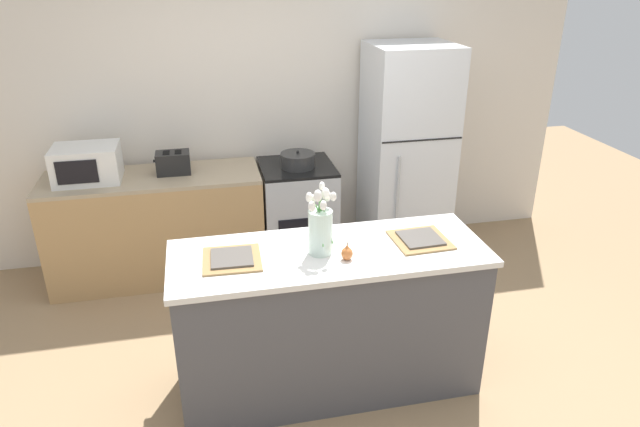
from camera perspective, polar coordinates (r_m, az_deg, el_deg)
The scene contains 13 objects.
ground_plane at distance 3.75m, azimuth 0.85°, elevation -16.41°, with size 10.00×10.00×0.00m, color #997A56.
back_wall at distance 4.94m, azimuth -4.43°, elevation 11.39°, with size 5.20×0.08×2.70m.
kitchen_island at distance 3.47m, azimuth 0.90°, elevation -10.54°, with size 1.80×0.66×0.93m.
back_counter at distance 4.82m, azimuth -15.94°, elevation -1.28°, with size 1.68×0.60×0.88m.
stove_range at distance 4.86m, azimuth -2.25°, elevation -0.07°, with size 0.60×0.61×0.88m.
refrigerator at distance 4.93m, azimuth 8.64°, elevation 5.89°, with size 0.68×0.67×1.82m.
flower_vase at distance 3.13m, azimuth 0.03°, elevation -1.36°, with size 0.16×0.16×0.41m.
pear_figurine at distance 3.11m, azimuth 2.72°, elevation -3.95°, with size 0.06×0.06×0.11m.
plate_setting_left at distance 3.16m, azimuth -8.80°, elevation -4.48°, with size 0.33×0.33×0.02m.
plate_setting_right at distance 3.38m, azimuth 10.00°, elevation -2.55°, with size 0.33×0.33×0.02m.
toaster at distance 4.64m, azimuth -14.47°, elevation 4.95°, with size 0.28×0.18×0.17m.
cooking_pot at distance 4.64m, azimuth -2.23°, elevation 5.35°, with size 0.28×0.28×0.14m.
microwave at distance 4.67m, azimuth -22.29°, elevation 4.63°, with size 0.48×0.37×0.27m.
Camera 1 is at (-0.66, -2.77, 2.45)m, focal length 32.00 mm.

